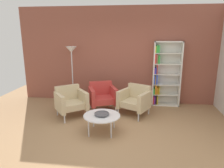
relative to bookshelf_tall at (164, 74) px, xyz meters
The scene contains 9 objects.
ground_plane 2.75m from the bookshelf_tall, 119.37° to the right, with size 8.32×8.32×0.00m, color #9E7751.
brick_back_panel 1.38m from the bookshelf_tall, behind, with size 6.40×0.12×2.90m, color brown.
bookshelf_tall is the anchor object (origin of this frame).
coffee_table_low 2.58m from the bookshelf_tall, 126.68° to the right, with size 0.80×0.80×0.40m.
decorative_bowl 2.56m from the bookshelf_tall, 126.68° to the right, with size 0.32×0.32×0.05m.
armchair_corner_red 1.93m from the bookshelf_tall, 158.68° to the right, with size 0.90×0.87×0.78m.
armchair_near_window 1.31m from the bookshelf_tall, 132.31° to the right, with size 0.92×0.90×0.78m.
armchair_spare_guest 2.80m from the bookshelf_tall, 153.69° to the right, with size 0.95×0.94×0.78m.
floor_lamp_torchiere 2.78m from the bookshelf_tall, behind, with size 0.32×0.32×1.74m.
Camera 1 is at (0.53, -3.88, 2.15)m, focal length 33.15 mm.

